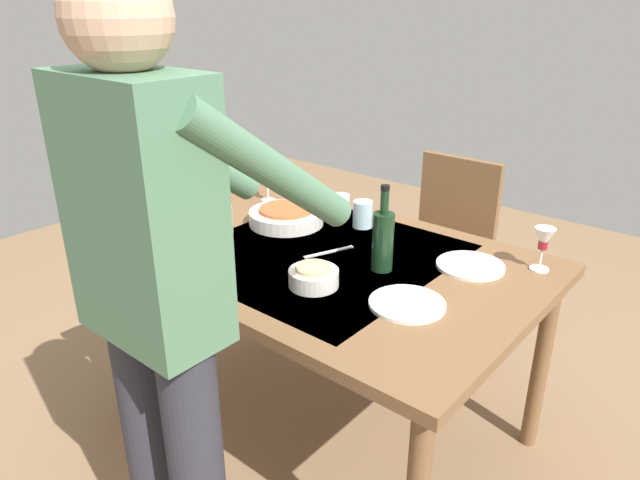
# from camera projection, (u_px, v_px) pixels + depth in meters

# --- Properties ---
(ground_plane) EXTENTS (6.00, 6.00, 0.00)m
(ground_plane) POSITION_uv_depth(u_px,v_px,m) (320.00, 422.00, 2.37)
(ground_plane) COLOR #846647
(dining_table) EXTENTS (1.53, 1.02, 0.77)m
(dining_table) POSITION_uv_depth(u_px,v_px,m) (320.00, 271.00, 2.10)
(dining_table) COLOR brown
(dining_table) RESTS_ON ground_plane
(chair_near) EXTENTS (0.40, 0.40, 0.91)m
(chair_near) POSITION_uv_depth(u_px,v_px,m) (446.00, 241.00, 2.77)
(chair_near) COLOR #523019
(chair_near) RESTS_ON ground_plane
(person_server) EXTENTS (0.42, 0.61, 1.69)m
(person_server) POSITION_uv_depth(u_px,v_px,m) (160.00, 297.00, 1.36)
(person_server) COLOR #2D2D38
(person_server) RESTS_ON ground_plane
(wine_bottle) EXTENTS (0.07, 0.07, 0.30)m
(wine_bottle) POSITION_uv_depth(u_px,v_px,m) (383.00, 239.00, 1.90)
(wine_bottle) COLOR black
(wine_bottle) RESTS_ON dining_table
(wine_glass_left) EXTENTS (0.07, 0.07, 0.15)m
(wine_glass_left) POSITION_uv_depth(u_px,v_px,m) (544.00, 241.00, 1.90)
(wine_glass_left) COLOR white
(wine_glass_left) RESTS_ON dining_table
(wine_glass_right) EXTENTS (0.07, 0.07, 0.15)m
(wine_glass_right) POSITION_uv_depth(u_px,v_px,m) (268.00, 179.00, 2.56)
(wine_glass_right) COLOR white
(wine_glass_right) RESTS_ON dining_table
(water_cup_near_left) EXTENTS (0.08, 0.08, 0.10)m
(water_cup_near_left) POSITION_uv_depth(u_px,v_px,m) (341.00, 206.00, 2.38)
(water_cup_near_left) COLOR silver
(water_cup_near_left) RESTS_ON dining_table
(water_cup_near_right) EXTENTS (0.06, 0.06, 0.10)m
(water_cup_near_right) POSITION_uv_depth(u_px,v_px,m) (224.00, 221.00, 2.22)
(water_cup_near_right) COLOR silver
(water_cup_near_right) RESTS_ON dining_table
(water_cup_far_left) EXTENTS (0.08, 0.08, 0.11)m
(water_cup_far_left) POSITION_uv_depth(u_px,v_px,m) (363.00, 214.00, 2.29)
(water_cup_far_left) COLOR silver
(water_cup_far_left) RESTS_ON dining_table
(serving_bowl_pasta) EXTENTS (0.30, 0.30, 0.07)m
(serving_bowl_pasta) POSITION_uv_depth(u_px,v_px,m) (286.00, 216.00, 2.32)
(serving_bowl_pasta) COLOR silver
(serving_bowl_pasta) RESTS_ON dining_table
(side_bowl_salad) EXTENTS (0.18, 0.18, 0.07)m
(side_bowl_salad) POSITION_uv_depth(u_px,v_px,m) (198.00, 209.00, 2.40)
(side_bowl_salad) COLOR silver
(side_bowl_salad) RESTS_ON dining_table
(side_bowl_bread) EXTENTS (0.16, 0.16, 0.07)m
(side_bowl_bread) POSITION_uv_depth(u_px,v_px,m) (314.00, 276.00, 1.82)
(side_bowl_bread) COLOR silver
(side_bowl_bread) RESTS_ON dining_table
(dinner_plate_near) EXTENTS (0.23, 0.23, 0.01)m
(dinner_plate_near) POSITION_uv_depth(u_px,v_px,m) (470.00, 266.00, 1.96)
(dinner_plate_near) COLOR silver
(dinner_plate_near) RESTS_ON dining_table
(dinner_plate_far) EXTENTS (0.23, 0.23, 0.01)m
(dinner_plate_far) POSITION_uv_depth(u_px,v_px,m) (407.00, 304.00, 1.72)
(dinner_plate_far) COLOR silver
(dinner_plate_far) RESTS_ON dining_table
(table_knife) EXTENTS (0.08, 0.19, 0.00)m
(table_knife) POSITION_uv_depth(u_px,v_px,m) (329.00, 252.00, 2.07)
(table_knife) COLOR silver
(table_knife) RESTS_ON dining_table
(table_fork) EXTENTS (0.03, 0.18, 0.00)m
(table_fork) POSITION_uv_depth(u_px,v_px,m) (205.00, 249.00, 2.10)
(table_fork) COLOR silver
(table_fork) RESTS_ON dining_table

